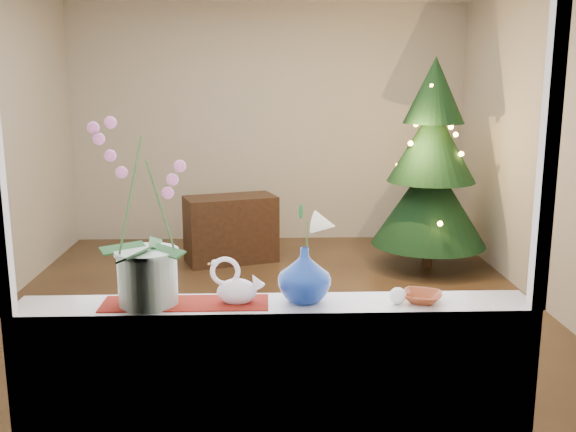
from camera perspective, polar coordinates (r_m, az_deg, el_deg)
name	(u,v)px	position (r m, az deg, el deg)	size (l,w,h in m)	color
ground	(271,311)	(5.29, -1.52, -8.48)	(5.00, 5.00, 0.00)	#352215
wall_back	(268,124)	(7.47, -1.76, 8.14)	(4.50, 0.10, 2.70)	beige
wall_front	(275,210)	(2.50, -1.14, 0.57)	(4.50, 0.10, 2.70)	beige
wall_right	(557,145)	(5.48, 22.77, 5.84)	(0.10, 5.00, 2.70)	beige
window_apron	(276,417)	(2.86, -1.07, -17.42)	(2.20, 0.08, 0.88)	white
windowsill	(275,307)	(2.75, -1.14, -8.11)	(2.20, 0.26, 0.04)	white
window_frame	(275,119)	(2.49, -1.18, 8.63)	(2.22, 0.06, 1.60)	white
runner	(185,303)	(2.77, -9.11, -7.66)	(0.70, 0.20, 0.01)	maroon
orchid_pot	(145,214)	(2.68, -12.62, 0.21)	(0.27, 0.27, 0.78)	white
swan	(237,282)	(2.71, -4.58, -5.84)	(0.23, 0.10, 0.19)	white
blue_vase	(304,271)	(2.72, 1.47, -4.88)	(0.26, 0.26, 0.27)	navy
lily	(305,216)	(2.67, 1.50, -0.01)	(0.15, 0.09, 0.20)	white
paperweight	(398,296)	(2.76, 9.73, -7.01)	(0.07, 0.07, 0.07)	white
amber_dish	(422,298)	(2.81, 11.82, -7.14)	(0.14, 0.14, 0.04)	brown
xmas_tree	(431,165)	(6.45, 12.63, 4.46)	(1.13, 1.13, 2.07)	black
side_table	(231,229)	(6.65, -5.11, -1.16)	(0.91, 0.46, 0.68)	black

